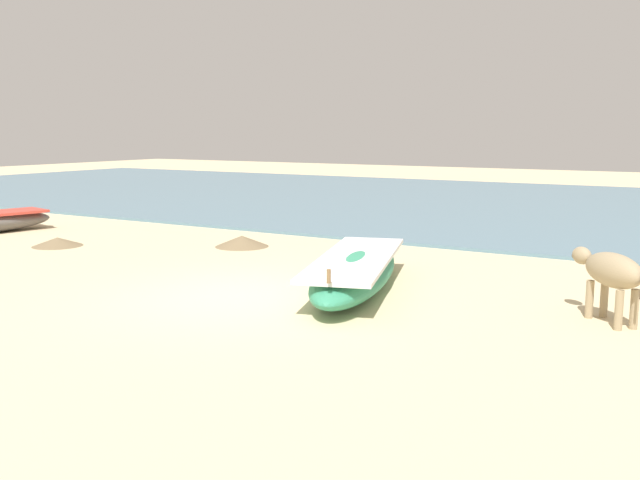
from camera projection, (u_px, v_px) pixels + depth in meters
ground at (248, 297)px, 11.47m from camera, size 80.00×80.00×0.00m
sea_water at (515, 205)px, 25.10m from camera, size 60.00×20.00×0.08m
fishing_boat_1 at (356, 271)px, 11.96m from camera, size 2.60×4.93×0.78m
cow_adult_dun at (611, 272)px, 9.84m from camera, size 1.28×1.28×1.01m
debris_pile_0 at (57, 242)px, 16.46m from camera, size 1.35×1.35×0.20m
debris_pile_1 at (242, 241)px, 16.38m from camera, size 1.57×1.57×0.26m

